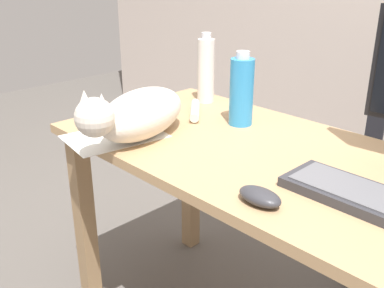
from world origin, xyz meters
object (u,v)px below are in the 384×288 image
at_px(keyboard, 378,202).
at_px(water_bottle, 242,91).
at_px(computer_mouse, 260,196).
at_px(spray_bottle, 206,70).
at_px(cat, 138,114).

height_order(keyboard, water_bottle, water_bottle).
relative_size(computer_mouse, spray_bottle, 0.41).
xyz_separation_m(keyboard, computer_mouse, (-0.20, -0.18, 0.00)).
distance_m(keyboard, spray_bottle, 0.91).
height_order(keyboard, cat, cat).
bearing_deg(water_bottle, computer_mouse, -45.08).
height_order(keyboard, spray_bottle, spray_bottle).
distance_m(cat, water_bottle, 0.36).
distance_m(water_bottle, spray_bottle, 0.28).
bearing_deg(spray_bottle, computer_mouse, -36.91).
bearing_deg(cat, spray_bottle, 107.05).
xyz_separation_m(cat, spray_bottle, (-0.13, 0.43, 0.04)).
distance_m(computer_mouse, spray_bottle, 0.82).
bearing_deg(cat, computer_mouse, -5.83).
height_order(cat, computer_mouse, cat).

